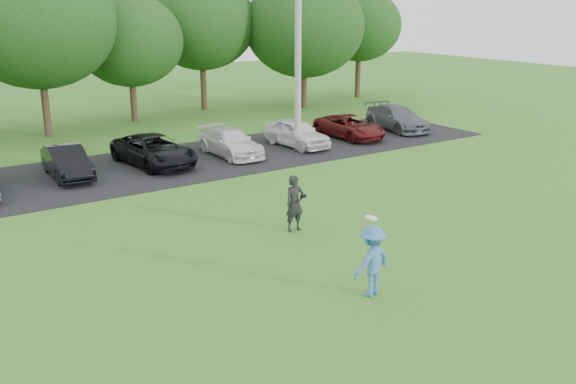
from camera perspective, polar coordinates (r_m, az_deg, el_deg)
name	(u,v)px	position (r m, az deg, el deg)	size (l,w,h in m)	color
ground	(368,277)	(15.91, 7.16, -7.52)	(100.00, 100.00, 0.00)	#3A7320
parking_lot	(156,166)	(26.50, -11.63, 2.27)	(32.00, 6.50, 0.03)	black
utility_pole	(298,47)	(28.09, 0.90, 12.75)	(0.28, 0.28, 9.04)	#9F9F9A
frisbee_player	(372,261)	(14.71, 7.45, -6.07)	(1.16, 0.78, 1.98)	teal
camera_bystander	(295,203)	(18.57, 0.60, -1.03)	(0.61, 0.43, 1.66)	black
parked_cars	(195,146)	(27.03, -8.26, 4.04)	(28.49, 4.67, 1.24)	black
tree_row	(103,31)	(35.41, -16.15, 13.59)	(42.39, 9.85, 8.64)	#38281C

